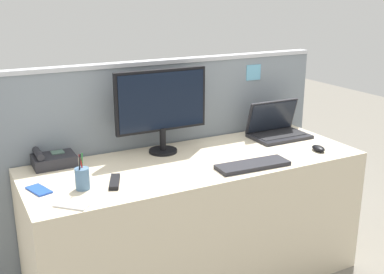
% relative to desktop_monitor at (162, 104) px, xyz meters
% --- Properties ---
extents(desk, '(1.86, 0.69, 0.74)m').
position_rel_desktop_monitor_xyz_m(desk, '(0.10, -0.22, -0.65)').
color(desk, beige).
rests_on(desk, ground_plane).
extents(cubicle_divider, '(2.08, 0.08, 1.24)m').
position_rel_desktop_monitor_xyz_m(cubicle_divider, '(0.11, 0.17, -0.40)').
color(cubicle_divider, gray).
rests_on(cubicle_divider, ground_plane).
extents(desktop_monitor, '(0.54, 0.16, 0.48)m').
position_rel_desktop_monitor_xyz_m(desktop_monitor, '(0.00, 0.00, 0.00)').
color(desktop_monitor, black).
rests_on(desktop_monitor, desk).
extents(laptop, '(0.36, 0.24, 0.23)m').
position_rel_desktop_monitor_xyz_m(laptop, '(0.77, -0.06, -0.22)').
color(laptop, '#232328').
rests_on(laptop, desk).
extents(desk_phone, '(0.22, 0.17, 0.10)m').
position_rel_desktop_monitor_xyz_m(desk_phone, '(-0.61, 0.06, -0.25)').
color(desk_phone, '#232328').
rests_on(desk_phone, desk).
extents(keyboard_main, '(0.40, 0.15, 0.02)m').
position_rel_desktop_monitor_xyz_m(keyboard_main, '(0.32, -0.45, -0.27)').
color(keyboard_main, '#232328').
rests_on(keyboard_main, desk).
extents(computer_mouse_right_hand, '(0.08, 0.11, 0.03)m').
position_rel_desktop_monitor_xyz_m(computer_mouse_right_hand, '(0.81, -0.41, -0.26)').
color(computer_mouse_right_hand, black).
rests_on(computer_mouse_right_hand, desk).
extents(pen_cup, '(0.07, 0.07, 0.18)m').
position_rel_desktop_monitor_xyz_m(pen_cup, '(-0.55, -0.32, -0.23)').
color(pen_cup, '#4C7093').
rests_on(pen_cup, desk).
extents(cell_phone_blue_case, '(0.11, 0.15, 0.01)m').
position_rel_desktop_monitor_xyz_m(cell_phone_blue_case, '(-0.74, -0.24, -0.28)').
color(cell_phone_blue_case, blue).
rests_on(cell_phone_blue_case, desk).
extents(cell_phone_white_slab, '(0.16, 0.16, 0.01)m').
position_rel_desktop_monitor_xyz_m(cell_phone_white_slab, '(-0.64, -0.48, -0.28)').
color(cell_phone_white_slab, silver).
rests_on(cell_phone_white_slab, desk).
extents(tv_remote, '(0.10, 0.17, 0.02)m').
position_rel_desktop_monitor_xyz_m(tv_remote, '(-0.40, -0.33, -0.27)').
color(tv_remote, black).
rests_on(tv_remote, desk).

